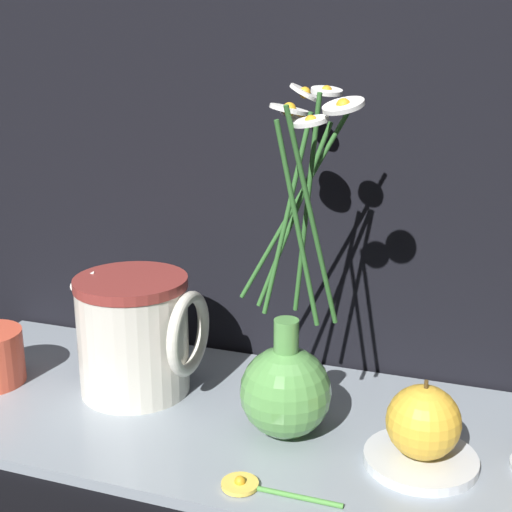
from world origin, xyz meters
name	(u,v)px	position (x,y,z in m)	size (l,w,h in m)	color
ground_plane	(242,426)	(0.00, 0.00, 0.00)	(6.00, 6.00, 0.00)	black
shelf	(242,421)	(0.00, 0.00, 0.01)	(0.84, 0.32, 0.01)	gray
vase_with_flowers	(287,373)	(0.06, -0.02, 0.08)	(0.16, 0.20, 0.37)	#59994C
ceramic_pitcher	(135,330)	(-0.14, 0.02, 0.09)	(0.16, 0.13, 0.16)	beige
saucer_plate	(421,459)	(0.20, -0.03, 0.02)	(0.11, 0.11, 0.01)	silver
orange_fruit	(423,422)	(0.20, -0.03, 0.06)	(0.07, 0.07, 0.08)	gold
loose_daisy	(254,487)	(0.06, -0.13, 0.02)	(0.12, 0.04, 0.01)	#4C8E3D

